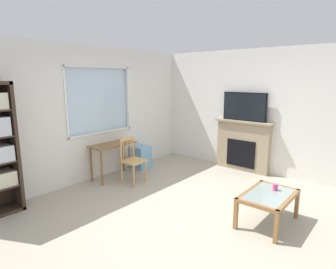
# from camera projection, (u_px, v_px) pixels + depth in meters

# --- Properties ---
(ground) EXTENTS (6.17, 6.01, 0.02)m
(ground) POSITION_uv_depth(u_px,v_px,m) (189.00, 215.00, 4.31)
(ground) COLOR #B2A893
(wall_back_with_window) EXTENTS (5.17, 0.15, 2.64)m
(wall_back_with_window) POSITION_uv_depth(u_px,v_px,m) (86.00, 116.00, 5.60)
(wall_back_with_window) COLOR silver
(wall_back_with_window) RESTS_ON ground
(wall_right) EXTENTS (0.12, 5.21, 2.64)m
(wall_right) POSITION_uv_depth(u_px,v_px,m) (263.00, 112.00, 6.03)
(wall_right) COLOR silver
(wall_right) RESTS_ON ground
(desk_under_window) EXTENTS (0.94, 0.43, 0.72)m
(desk_under_window) POSITION_uv_depth(u_px,v_px,m) (113.00, 150.00, 5.78)
(desk_under_window) COLOR brown
(desk_under_window) RESTS_ON ground
(wooden_chair) EXTENTS (0.44, 0.42, 0.90)m
(wooden_chair) POSITION_uv_depth(u_px,v_px,m) (132.00, 160.00, 5.52)
(wooden_chair) COLOR tan
(wooden_chair) RESTS_ON ground
(plastic_drawer_unit) EXTENTS (0.35, 0.40, 0.51)m
(plastic_drawer_unit) POSITION_uv_depth(u_px,v_px,m) (141.00, 157.00, 6.50)
(plastic_drawer_unit) COLOR #72ADDB
(plastic_drawer_unit) RESTS_ON ground
(fireplace) EXTENTS (0.26, 1.29, 1.12)m
(fireplace) POSITION_uv_depth(u_px,v_px,m) (243.00, 145.00, 6.28)
(fireplace) COLOR tan
(fireplace) RESTS_ON ground
(tv) EXTENTS (0.06, 0.98, 0.61)m
(tv) POSITION_uv_depth(u_px,v_px,m) (245.00, 107.00, 6.10)
(tv) COLOR black
(tv) RESTS_ON fireplace
(coffee_table) EXTENTS (0.91, 0.60, 0.45)m
(coffee_table) POSITION_uv_depth(u_px,v_px,m) (268.00, 198.00, 3.97)
(coffee_table) COLOR #8C9E99
(coffee_table) RESTS_ON ground
(sippy_cup) EXTENTS (0.07, 0.07, 0.09)m
(sippy_cup) POSITION_uv_depth(u_px,v_px,m) (275.00, 187.00, 4.08)
(sippy_cup) COLOR #DB3D84
(sippy_cup) RESTS_ON coffee_table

